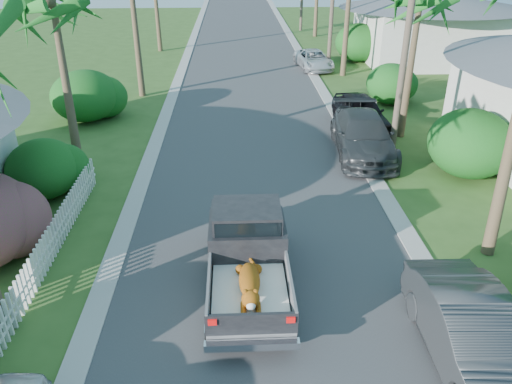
{
  "coord_description": "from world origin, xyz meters",
  "views": [
    {
      "loc": [
        -0.86,
        -5.74,
        8.09
      ],
      "look_at": [
        -0.27,
        7.18,
        1.4
      ],
      "focal_mm": 35.0,
      "sensor_mm": 36.0,
      "label": 1
    }
  ],
  "objects_px": {
    "parked_car_rd": "(314,60)",
    "palm_l_b": "(51,1)",
    "pickup_truck": "(248,248)",
    "utility_pole_b": "(407,40)",
    "parked_car_rf": "(361,113)",
    "house_right_far": "(430,30)",
    "parked_car_rn": "(472,336)",
    "parked_car_rm": "(363,136)"
  },
  "relations": [
    {
      "from": "parked_car_rd",
      "to": "palm_l_b",
      "type": "distance_m",
      "value": 20.27
    },
    {
      "from": "pickup_truck",
      "to": "palm_l_b",
      "type": "bearing_deg",
      "value": 130.91
    },
    {
      "from": "parked_car_rd",
      "to": "utility_pole_b",
      "type": "height_order",
      "value": "utility_pole_b"
    },
    {
      "from": "parked_car_rf",
      "to": "house_right_far",
      "type": "height_order",
      "value": "house_right_far"
    },
    {
      "from": "parked_car_rn",
      "to": "parked_car_rf",
      "type": "height_order",
      "value": "parked_car_rn"
    },
    {
      "from": "parked_car_rm",
      "to": "palm_l_b",
      "type": "xyz_separation_m",
      "value": [
        -11.18,
        -1.14,
        5.35
      ]
    },
    {
      "from": "palm_l_b",
      "to": "utility_pole_b",
      "type": "relative_size",
      "value": 0.82
    },
    {
      "from": "parked_car_rn",
      "to": "palm_l_b",
      "type": "bearing_deg",
      "value": 137.19
    },
    {
      "from": "parked_car_rm",
      "to": "utility_pole_b",
      "type": "height_order",
      "value": "utility_pole_b"
    },
    {
      "from": "parked_car_rm",
      "to": "parked_car_rd",
      "type": "height_order",
      "value": "parked_car_rm"
    },
    {
      "from": "parked_car_rm",
      "to": "palm_l_b",
      "type": "relative_size",
      "value": 0.74
    },
    {
      "from": "parked_car_rd",
      "to": "utility_pole_b",
      "type": "relative_size",
      "value": 0.48
    },
    {
      "from": "parked_car_rn",
      "to": "utility_pole_b",
      "type": "xyz_separation_m",
      "value": [
        1.66,
        11.22,
        3.84
      ]
    },
    {
      "from": "parked_car_rn",
      "to": "utility_pole_b",
      "type": "relative_size",
      "value": 0.51
    },
    {
      "from": "house_right_far",
      "to": "parked_car_rm",
      "type": "bearing_deg",
      "value": -117.08
    },
    {
      "from": "parked_car_rf",
      "to": "parked_car_rd",
      "type": "relative_size",
      "value": 1.03
    },
    {
      "from": "pickup_truck",
      "to": "utility_pole_b",
      "type": "xyz_separation_m",
      "value": [
        6.19,
        8.17,
        3.59
      ]
    },
    {
      "from": "palm_l_b",
      "to": "parked_car_rm",
      "type": "bearing_deg",
      "value": 5.84
    },
    {
      "from": "palm_l_b",
      "to": "utility_pole_b",
      "type": "bearing_deg",
      "value": 4.61
    },
    {
      "from": "pickup_truck",
      "to": "parked_car_rd",
      "type": "relative_size",
      "value": 1.19
    },
    {
      "from": "pickup_truck",
      "to": "parked_car_rn",
      "type": "relative_size",
      "value": 1.11
    },
    {
      "from": "parked_car_rm",
      "to": "parked_car_rd",
      "type": "bearing_deg",
      "value": 93.08
    },
    {
      "from": "parked_car_rf",
      "to": "parked_car_rd",
      "type": "xyz_separation_m",
      "value": [
        -0.44,
        11.67,
        -0.16
      ]
    },
    {
      "from": "parked_car_rd",
      "to": "house_right_far",
      "type": "distance_m",
      "value": 8.85
    },
    {
      "from": "parked_car_rf",
      "to": "utility_pole_b",
      "type": "relative_size",
      "value": 0.49
    },
    {
      "from": "utility_pole_b",
      "to": "palm_l_b",
      "type": "bearing_deg",
      "value": -175.39
    },
    {
      "from": "parked_car_rf",
      "to": "utility_pole_b",
      "type": "xyz_separation_m",
      "value": [
        0.6,
        -3.18,
        3.84
      ]
    },
    {
      "from": "pickup_truck",
      "to": "house_right_far",
      "type": "bearing_deg",
      "value": 61.63
    },
    {
      "from": "parked_car_rd",
      "to": "house_right_far",
      "type": "xyz_separation_m",
      "value": [
        8.44,
        2.15,
        1.52
      ]
    },
    {
      "from": "parked_car_rn",
      "to": "parked_car_rm",
      "type": "height_order",
      "value": "parked_car_rm"
    },
    {
      "from": "parked_car_rn",
      "to": "parked_car_rf",
      "type": "distance_m",
      "value": 14.44
    },
    {
      "from": "parked_car_rm",
      "to": "utility_pole_b",
      "type": "xyz_separation_m",
      "value": [
        1.22,
        -0.14,
        3.8
      ]
    },
    {
      "from": "parked_car_rm",
      "to": "utility_pole_b",
      "type": "bearing_deg",
      "value": -2.93
    },
    {
      "from": "parked_car_rf",
      "to": "utility_pole_b",
      "type": "height_order",
      "value": "utility_pole_b"
    },
    {
      "from": "palm_l_b",
      "to": "parked_car_rd",
      "type": "bearing_deg",
      "value": 54.38
    },
    {
      "from": "parked_car_rn",
      "to": "house_right_far",
      "type": "relative_size",
      "value": 0.51
    },
    {
      "from": "parked_car_rn",
      "to": "house_right_far",
      "type": "bearing_deg",
      "value": 72.98
    },
    {
      "from": "palm_l_b",
      "to": "house_right_far",
      "type": "relative_size",
      "value": 0.82
    },
    {
      "from": "pickup_truck",
      "to": "utility_pole_b",
      "type": "distance_m",
      "value": 10.86
    },
    {
      "from": "parked_car_rm",
      "to": "palm_l_b",
      "type": "distance_m",
      "value": 12.45
    },
    {
      "from": "parked_car_rd",
      "to": "utility_pole_b",
      "type": "bearing_deg",
      "value": -92.35
    },
    {
      "from": "utility_pole_b",
      "to": "house_right_far",
      "type": "bearing_deg",
      "value": 66.48
    }
  ]
}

